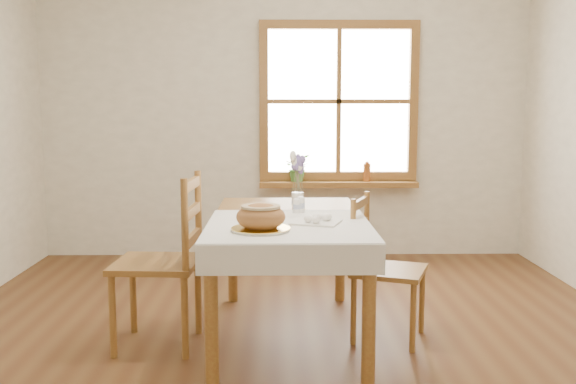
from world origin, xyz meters
name	(u,v)px	position (x,y,z in m)	size (l,w,h in m)	color
ground	(289,355)	(0.00, 0.00, 0.00)	(5.00, 5.00, 0.00)	brown
room_walls	(289,50)	(0.00, 0.00, 1.71)	(4.60, 5.10, 2.65)	white
window	(339,102)	(0.50, 2.47, 1.45)	(1.46, 0.08, 1.46)	olive
window_sill	(338,184)	(0.50, 2.40, 0.69)	(1.46, 0.20, 0.05)	olive
dining_table	(288,231)	(0.00, 0.30, 0.66)	(0.90, 1.60, 0.75)	olive
table_linen	(289,225)	(0.00, 0.00, 0.76)	(0.91, 0.99, 0.01)	white
chair_left	(156,261)	(-0.77, 0.18, 0.51)	(0.48, 0.50, 1.02)	olive
chair_right	(389,268)	(0.61, 0.27, 0.44)	(0.41, 0.43, 0.88)	olive
bread_plate	(261,229)	(-0.15, -0.19, 0.77)	(0.30, 0.30, 0.02)	white
bread_loaf	(261,214)	(-0.15, -0.19, 0.85)	(0.26, 0.26, 0.14)	#986536
egg_napkin	(316,222)	(0.15, 0.03, 0.77)	(0.26, 0.22, 0.01)	white
eggs	(316,217)	(0.15, 0.03, 0.79)	(0.20, 0.18, 0.04)	white
salt_shaker	(296,205)	(0.05, 0.38, 0.81)	(0.05, 0.05, 0.09)	white
pepper_shaker	(300,204)	(0.08, 0.40, 0.81)	(0.05, 0.05, 0.10)	white
flower_vase	(298,200)	(0.07, 0.68, 0.79)	(0.08, 0.08, 0.09)	white
lavender_bouquet	(298,174)	(0.07, 0.68, 0.97)	(0.14, 0.14, 0.26)	#625190
potted_plant	(298,171)	(0.12, 2.40, 0.81)	(0.23, 0.25, 0.20)	#427A31
amber_bottle	(367,171)	(0.76, 2.40, 0.81)	(0.07, 0.07, 0.19)	#964D1B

